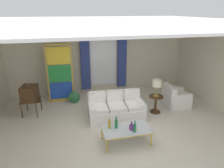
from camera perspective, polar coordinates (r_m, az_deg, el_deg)
The scene contains 17 objects.
ground_plane at distance 6.37m, azimuth 1.78°, elevation -11.63°, with size 16.00×16.00×0.00m, color silver.
wall_rear at distance 8.63m, azimuth -3.58°, elevation 7.52°, with size 8.00×0.12×3.00m, color beige.
wall_right at distance 7.99m, azimuth 26.91°, elevation 4.43°, with size 0.12×7.00×3.00m, color beige.
ceiling_slab at distance 6.23m, azimuth 0.03°, elevation 17.00°, with size 8.00×7.60×0.04m, color white.
curtained_window at distance 8.45m, azimuth -2.30°, elevation 8.95°, with size 2.00×0.17×2.70m.
couch_white_long at distance 6.78m, azimuth 0.99°, elevation -6.65°, with size 1.80×1.01×0.86m.
coffee_table at distance 5.53m, azimuth 3.92°, elevation -12.44°, with size 1.25×0.69×0.41m.
bottle_blue_decanter at distance 5.46m, azimuth -0.70°, elevation -10.89°, with size 0.07×0.07×0.31m.
bottle_crystal_tall at distance 5.46m, azimuth 5.39°, elevation -11.62°, with size 0.13×0.13×0.22m.
bottle_amber_squat at distance 5.45m, azimuth 1.18°, elevation -10.80°, with size 0.08×0.08×0.34m.
bottle_ruby_flask at distance 5.35m, azimuth 6.28°, elevation -11.75°, with size 0.07×0.07×0.31m.
vintage_tv at distance 7.31m, azimuth -21.73°, elevation -2.49°, with size 0.62×0.67×1.35m.
armchair_white at distance 7.86m, azimuth 16.91°, elevation -3.84°, with size 0.87×0.86×0.80m.
stained_glass_divider at distance 7.89m, azimuth -14.12°, elevation 2.48°, with size 0.95×0.05×2.20m.
peacock_figurine at distance 7.85m, azimuth -10.35°, elevation -3.84°, with size 0.44×0.60×0.50m.
round_side_table at distance 7.20m, azimuth 11.92°, elevation -5.03°, with size 0.48×0.48×0.59m.
table_lamp_brass at distance 6.95m, azimuth 12.30°, elevation 0.02°, with size 0.32×0.32×0.57m.
Camera 1 is at (-1.48, -5.24, 3.31)m, focal length 33.23 mm.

